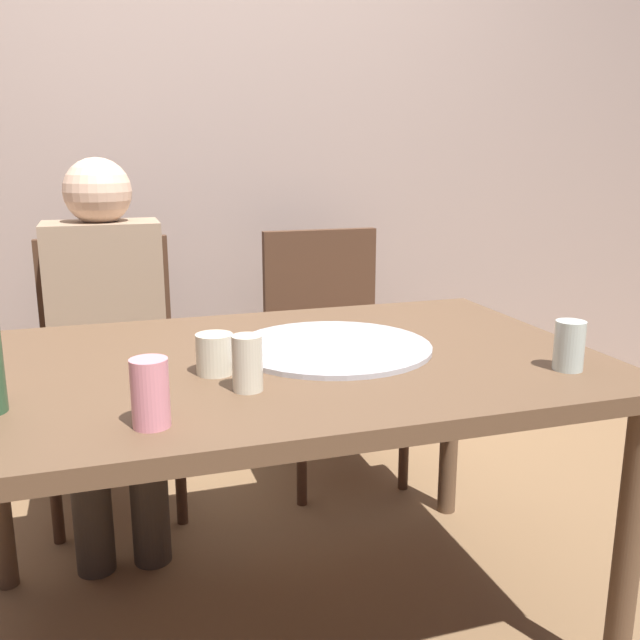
{
  "coord_description": "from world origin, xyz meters",
  "views": [
    {
      "loc": [
        -0.37,
        -1.5,
        1.19
      ],
      "look_at": [
        0.15,
        0.13,
        0.77
      ],
      "focal_mm": 38.91,
      "sensor_mm": 36.0,
      "label": 1
    }
  ],
  "objects_px": {
    "pizza_tray": "(333,347)",
    "tumbler_near": "(215,354)",
    "short_glass": "(569,346)",
    "chair_left": "(110,355)",
    "chair_right": "(330,337)",
    "guest_in_sweater": "(108,329)",
    "soda_can": "(150,393)",
    "tumbler_far": "(247,363)",
    "dining_table": "(277,388)"
  },
  "relations": [
    {
      "from": "pizza_tray",
      "to": "tumbler_near",
      "type": "bearing_deg",
      "value": -161.76
    },
    {
      "from": "short_glass",
      "to": "pizza_tray",
      "type": "bearing_deg",
      "value": 145.13
    },
    {
      "from": "chair_left",
      "to": "chair_right",
      "type": "bearing_deg",
      "value": -180.0
    },
    {
      "from": "tumbler_near",
      "to": "guest_in_sweater",
      "type": "bearing_deg",
      "value": 105.06
    },
    {
      "from": "soda_can",
      "to": "tumbler_far",
      "type": "bearing_deg",
      "value": 34.05
    },
    {
      "from": "short_glass",
      "to": "chair_left",
      "type": "distance_m",
      "value": 1.51
    },
    {
      "from": "tumbler_near",
      "to": "chair_right",
      "type": "height_order",
      "value": "chair_right"
    },
    {
      "from": "tumbler_near",
      "to": "chair_right",
      "type": "xyz_separation_m",
      "value": [
        0.58,
        0.94,
        -0.25
      ]
    },
    {
      "from": "tumbler_far",
      "to": "dining_table",
      "type": "bearing_deg",
      "value": 61.38
    },
    {
      "from": "chair_left",
      "to": "chair_right",
      "type": "height_order",
      "value": "same"
    },
    {
      "from": "dining_table",
      "to": "short_glass",
      "type": "bearing_deg",
      "value": -25.58
    },
    {
      "from": "pizza_tray",
      "to": "chair_left",
      "type": "xyz_separation_m",
      "value": [
        -0.51,
        0.84,
        -0.21
      ]
    },
    {
      "from": "soda_can",
      "to": "short_glass",
      "type": "bearing_deg",
      "value": 3.45
    },
    {
      "from": "pizza_tray",
      "to": "short_glass",
      "type": "relative_size",
      "value": 4.37
    },
    {
      "from": "dining_table",
      "to": "soda_can",
      "type": "xyz_separation_m",
      "value": [
        -0.31,
        -0.33,
        0.13
      ]
    },
    {
      "from": "guest_in_sweater",
      "to": "chair_right",
      "type": "bearing_deg",
      "value": -169.12
    },
    {
      "from": "tumbler_near",
      "to": "chair_left",
      "type": "height_order",
      "value": "chair_left"
    },
    {
      "from": "dining_table",
      "to": "guest_in_sweater",
      "type": "distance_m",
      "value": 0.81
    },
    {
      "from": "pizza_tray",
      "to": "short_glass",
      "type": "bearing_deg",
      "value": -34.87
    },
    {
      "from": "tumbler_far",
      "to": "chair_right",
      "type": "relative_size",
      "value": 0.13
    },
    {
      "from": "tumbler_far",
      "to": "soda_can",
      "type": "xyz_separation_m",
      "value": [
        -0.2,
        -0.13,
        0.0
      ]
    },
    {
      "from": "tumbler_far",
      "to": "chair_left",
      "type": "distance_m",
      "value": 1.13
    },
    {
      "from": "chair_right",
      "to": "guest_in_sweater",
      "type": "bearing_deg",
      "value": 10.88
    },
    {
      "from": "short_glass",
      "to": "guest_in_sweater",
      "type": "height_order",
      "value": "guest_in_sweater"
    },
    {
      "from": "short_glass",
      "to": "chair_right",
      "type": "bearing_deg",
      "value": 98.14
    },
    {
      "from": "short_glass",
      "to": "chair_right",
      "type": "distance_m",
      "value": 1.19
    },
    {
      "from": "dining_table",
      "to": "pizza_tray",
      "type": "relative_size",
      "value": 3.12
    },
    {
      "from": "pizza_tray",
      "to": "guest_in_sweater",
      "type": "height_order",
      "value": "guest_in_sweater"
    },
    {
      "from": "dining_table",
      "to": "chair_right",
      "type": "distance_m",
      "value": 0.97
    },
    {
      "from": "short_glass",
      "to": "soda_can",
      "type": "height_order",
      "value": "soda_can"
    },
    {
      "from": "dining_table",
      "to": "guest_in_sweater",
      "type": "xyz_separation_m",
      "value": [
        -0.37,
        0.72,
        -0.01
      ]
    },
    {
      "from": "chair_left",
      "to": "dining_table",
      "type": "bearing_deg",
      "value": 112.9
    },
    {
      "from": "dining_table",
      "to": "chair_left",
      "type": "height_order",
      "value": "chair_left"
    },
    {
      "from": "dining_table",
      "to": "tumbler_far",
      "type": "relative_size",
      "value": 13.18
    },
    {
      "from": "chair_right",
      "to": "tumbler_far",
      "type": "bearing_deg",
      "value": 63.6
    },
    {
      "from": "chair_left",
      "to": "short_glass",
      "type": "bearing_deg",
      "value": 129.66
    },
    {
      "from": "short_glass",
      "to": "guest_in_sweater",
      "type": "distance_m",
      "value": 1.39
    },
    {
      "from": "chair_right",
      "to": "dining_table",
      "type": "bearing_deg",
      "value": 64.12
    },
    {
      "from": "pizza_tray",
      "to": "short_glass",
      "type": "distance_m",
      "value": 0.54
    },
    {
      "from": "tumbler_far",
      "to": "chair_left",
      "type": "height_order",
      "value": "chair_left"
    },
    {
      "from": "dining_table",
      "to": "tumbler_far",
      "type": "bearing_deg",
      "value": -118.62
    },
    {
      "from": "tumbler_near",
      "to": "short_glass",
      "type": "height_order",
      "value": "short_glass"
    },
    {
      "from": "soda_can",
      "to": "guest_in_sweater",
      "type": "xyz_separation_m",
      "value": [
        -0.06,
        1.05,
        -0.14
      ]
    },
    {
      "from": "pizza_tray",
      "to": "guest_in_sweater",
      "type": "relative_size",
      "value": 0.41
    },
    {
      "from": "soda_can",
      "to": "tumbler_near",
      "type": "bearing_deg",
      "value": 59.64
    },
    {
      "from": "tumbler_near",
      "to": "chair_left",
      "type": "relative_size",
      "value": 0.1
    },
    {
      "from": "dining_table",
      "to": "guest_in_sweater",
      "type": "bearing_deg",
      "value": 117.09
    },
    {
      "from": "tumbler_near",
      "to": "chair_right",
      "type": "bearing_deg",
      "value": 58.56
    },
    {
      "from": "dining_table",
      "to": "chair_left",
      "type": "xyz_separation_m",
      "value": [
        -0.37,
        0.87,
        -0.13
      ]
    },
    {
      "from": "pizza_tray",
      "to": "tumbler_near",
      "type": "height_order",
      "value": "tumbler_near"
    }
  ]
}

